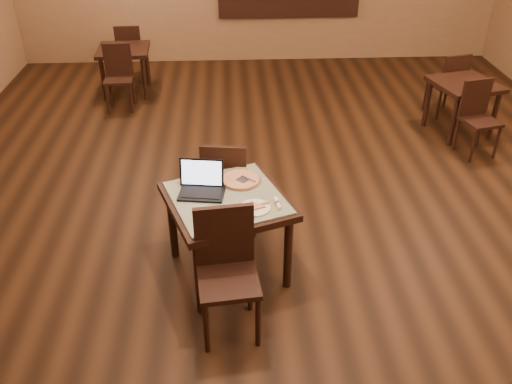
{
  "coord_description": "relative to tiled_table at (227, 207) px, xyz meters",
  "views": [
    {
      "loc": [
        -0.53,
        -4.26,
        3.14
      ],
      "look_at": [
        -0.34,
        -0.67,
        0.85
      ],
      "focal_mm": 38.0,
      "sensor_mm": 36.0,
      "label": 1
    }
  ],
  "objects": [
    {
      "name": "ground",
      "position": [
        0.58,
        0.59,
        -0.66
      ],
      "size": [
        10.0,
        10.0,
        0.0
      ],
      "primitive_type": "plane",
      "color": "black",
      "rests_on": "ground"
    },
    {
      "name": "tiled_table",
      "position": [
        0.0,
        0.0,
        0.0
      ],
      "size": [
        1.18,
        1.18,
        0.76
      ],
      "rotation": [
        0.0,
        0.0,
        0.35
      ],
      "color": "black",
      "rests_on": "ground"
    },
    {
      "name": "chair_main_near",
      "position": [
        -0.01,
        -0.61,
        -0.09
      ],
      "size": [
        0.48,
        0.48,
        1.01
      ],
      "rotation": [
        0.0,
        0.0,
        0.11
      ],
      "color": "black",
      "rests_on": "ground"
    },
    {
      "name": "chair_main_far",
      "position": [
        -0.01,
        0.62,
        -0.12
      ],
      "size": [
        0.46,
        0.46,
        0.95
      ],
      "rotation": [
        0.0,
        0.0,
        3.0
      ],
      "color": "black",
      "rests_on": "ground"
    },
    {
      "name": "laptop",
      "position": [
        -0.2,
        0.11,
        0.17
      ],
      "size": [
        0.4,
        0.33,
        0.25
      ],
      "rotation": [
        0.0,
        0.0,
        -0.15
      ],
      "color": "black",
      "rests_on": "tiled_table"
    },
    {
      "name": "plate",
      "position": [
        0.22,
        -0.18,
        0.11
      ],
      "size": [
        0.24,
        0.24,
        0.01
      ],
      "primitive_type": "cylinder",
      "color": "white",
      "rests_on": "tiled_table"
    },
    {
      "name": "pizza_slice",
      "position": [
        0.22,
        -0.18,
        0.13
      ],
      "size": [
        0.22,
        0.22,
        0.02
      ],
      "primitive_type": null,
      "rotation": [
        0.0,
        0.0,
        0.36
      ],
      "color": "beige",
      "rests_on": "plate"
    },
    {
      "name": "pizza_pan",
      "position": [
        0.12,
        0.24,
        0.11
      ],
      "size": [
        0.35,
        0.35,
        0.01
      ],
      "primitive_type": "cylinder",
      "color": "silver",
      "rests_on": "tiled_table"
    },
    {
      "name": "pizza_whole",
      "position": [
        0.12,
        0.24,
        0.12
      ],
      "size": [
        0.32,
        0.32,
        0.02
      ],
      "color": "beige",
      "rests_on": "pizza_pan"
    },
    {
      "name": "spatula",
      "position": [
        0.14,
        0.22,
        0.13
      ],
      "size": [
        0.23,
        0.22,
        0.01
      ],
      "primitive_type": "cube",
      "rotation": [
        0.0,
        0.0,
        0.84
      ],
      "color": "silver",
      "rests_on": "pizza_whole"
    },
    {
      "name": "napkin_roll",
      "position": [
        0.4,
        -0.14,
        0.12
      ],
      "size": [
        0.06,
        0.16,
        0.04
      ],
      "rotation": [
        0.0,
        0.0,
        0.15
      ],
      "color": "white",
      "rests_on": "tiled_table"
    },
    {
      "name": "other_table_a",
      "position": [
        2.98,
        2.58,
        -0.09
      ],
      "size": [
        0.89,
        0.89,
        0.68
      ],
      "rotation": [
        0.0,
        0.0,
        0.25
      ],
      "color": "black",
      "rests_on": "ground"
    },
    {
      "name": "other_table_a_chair_near",
      "position": [
        2.96,
        2.07,
        -0.16
      ],
      "size": [
        0.46,
        0.46,
        0.89
      ],
      "rotation": [
        0.0,
        0.0,
        0.25
      ],
      "color": "black",
      "rests_on": "ground"
    },
    {
      "name": "other_table_a_chair_far",
      "position": [
        3.0,
        3.1,
        -0.16
      ],
      "size": [
        0.46,
        0.46,
        0.89
      ],
      "rotation": [
        0.0,
        0.0,
        3.39
      ],
      "color": "black",
      "rests_on": "ground"
    },
    {
      "name": "other_table_b",
      "position": [
        -1.48,
        4.18,
        -0.09
      ],
      "size": [
        0.77,
        0.77,
        0.68
      ],
      "rotation": [
        0.0,
        0.0,
        0.05
      ],
      "color": "black",
      "rests_on": "ground"
    },
    {
      "name": "other_table_b_chair_near",
      "position": [
        -1.49,
        3.66,
        -0.16
      ],
      "size": [
        0.4,
        0.4,
        0.88
      ],
      "rotation": [
        0.0,
        0.0,
        0.05
      ],
      "color": "black",
      "rests_on": "ground"
    },
    {
      "name": "other_table_b_chair_far",
      "position": [
        -1.48,
        4.69,
        -0.16
      ],
      "size": [
        0.4,
        0.4,
        0.88
      ],
      "rotation": [
        0.0,
        0.0,
        3.19
      ],
      "color": "black",
      "rests_on": "ground"
    }
  ]
}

